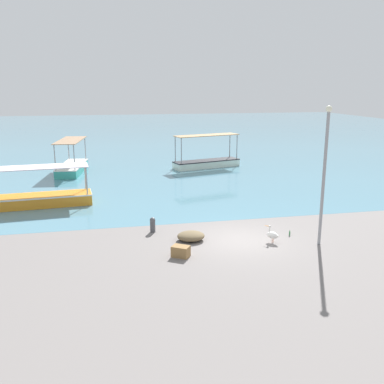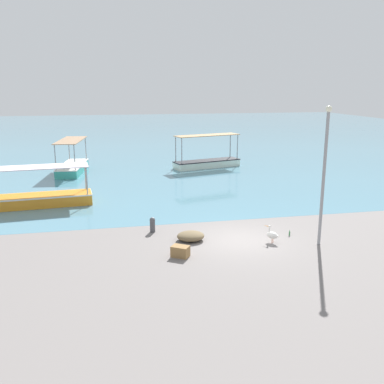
{
  "view_description": "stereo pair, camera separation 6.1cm",
  "coord_description": "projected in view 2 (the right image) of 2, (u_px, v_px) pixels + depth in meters",
  "views": [
    {
      "loc": [
        -6.03,
        -17.9,
        6.96
      ],
      "look_at": [
        -1.32,
        4.72,
        1.24
      ],
      "focal_mm": 40.0,
      "sensor_mm": 36.0,
      "label": 1
    },
    {
      "loc": [
        -5.97,
        -17.91,
        6.96
      ],
      "look_at": [
        -1.32,
        4.72,
        1.24
      ],
      "focal_mm": 40.0,
      "sensor_mm": 36.0,
      "label": 2
    }
  ],
  "objects": [
    {
      "name": "pelican",
      "position": [
        272.0,
        235.0,
        19.5
      ],
      "size": [
        0.59,
        0.69,
        0.8
      ],
      "color": "#E0997A",
      "rests_on": "ground"
    },
    {
      "name": "fishing_boat_far_left",
      "position": [
        207.0,
        161.0,
        37.64
      ],
      "size": [
        6.22,
        3.02,
        2.86
      ],
      "color": "white",
      "rests_on": "harbor_water"
    },
    {
      "name": "cargo_crate",
      "position": [
        180.0,
        251.0,
        17.91
      ],
      "size": [
        0.86,
        0.8,
        0.47
      ],
      "primitive_type": "cube",
      "rotation": [
        0.0,
        0.0,
        2.55
      ],
      "color": "olive",
      "rests_on": "ground"
    },
    {
      "name": "ground",
      "position": [
        240.0,
        240.0,
        19.87
      ],
      "size": [
        120.0,
        120.0,
        0.0
      ],
      "primitive_type": "plane",
      "color": "slate"
    },
    {
      "name": "fishing_boat_outer",
      "position": [
        36.0,
        198.0,
        25.46
      ],
      "size": [
        6.56,
        2.28,
        2.37
      ],
      "color": "orange",
      "rests_on": "harbor_water"
    },
    {
      "name": "mooring_bollard",
      "position": [
        152.0,
        224.0,
        20.91
      ],
      "size": [
        0.27,
        0.27,
        0.75
      ],
      "color": "#47474C",
      "rests_on": "ground"
    },
    {
      "name": "net_pile",
      "position": [
        191.0,
        236.0,
        19.8
      ],
      "size": [
        1.28,
        1.09,
        0.43
      ],
      "primitive_type": "ellipsoid",
      "color": "brown",
      "rests_on": "ground"
    },
    {
      "name": "fishing_boat_near_right",
      "position": [
        72.0,
        166.0,
        35.41
      ],
      "size": [
        2.48,
        5.82,
        2.7
      ],
      "color": "teal",
      "rests_on": "harbor_water"
    },
    {
      "name": "lamp_post",
      "position": [
        324.0,
        169.0,
        18.54
      ],
      "size": [
        0.28,
        0.28,
        6.18
      ],
      "color": "gray",
      "rests_on": "ground"
    },
    {
      "name": "glass_bottle",
      "position": [
        289.0,
        233.0,
        20.48
      ],
      "size": [
        0.07,
        0.07,
        0.27
      ],
      "color": "#3F7F4C",
      "rests_on": "ground"
    },
    {
      "name": "harbor_water",
      "position": [
        144.0,
        133.0,
        65.51
      ],
      "size": [
        110.0,
        90.0,
        0.0
      ],
      "primitive_type": "cube",
      "color": "teal",
      "rests_on": "ground"
    }
  ]
}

